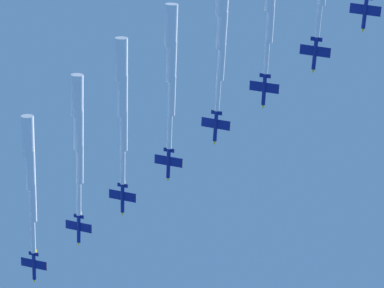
{
  "coord_description": "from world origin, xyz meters",
  "views": [
    {
      "loc": [
        24.1,
        -84.07,
        -86.35
      ],
      "look_at": [
        0.0,
        0.0,
        149.49
      ],
      "focal_mm": 84.42,
      "sensor_mm": 36.0,
      "label": 1
    }
  ],
  "objects_px": {
    "jet_starboard_inner": "(78,131)",
    "jet_port_mid": "(122,96)",
    "jet_starboard_mid": "(171,62)",
    "jet_port_inner": "(30,170)",
    "jet_port_outer": "(221,32)"
  },
  "relations": [
    {
      "from": "jet_port_mid",
      "to": "jet_starboard_mid",
      "type": "height_order",
      "value": "jet_starboard_mid"
    },
    {
      "from": "jet_starboard_mid",
      "to": "jet_port_outer",
      "type": "height_order",
      "value": "jet_port_outer"
    },
    {
      "from": "jet_port_inner",
      "to": "jet_starboard_inner",
      "type": "distance_m",
      "value": 17.59
    },
    {
      "from": "jet_port_inner",
      "to": "jet_port_mid",
      "type": "distance_m",
      "value": 34.01
    },
    {
      "from": "jet_starboard_inner",
      "to": "jet_starboard_mid",
      "type": "xyz_separation_m",
      "value": [
        30.71,
        -12.35,
        -1.94
      ]
    },
    {
      "from": "jet_starboard_inner",
      "to": "jet_port_outer",
      "type": "xyz_separation_m",
      "value": [
        45.9,
        -16.37,
        -0.72
      ]
    },
    {
      "from": "jet_port_outer",
      "to": "jet_starboard_inner",
      "type": "bearing_deg",
      "value": 160.37
    },
    {
      "from": "jet_port_inner",
      "to": "jet_port_outer",
      "type": "distance_m",
      "value": 66.1
    },
    {
      "from": "jet_starboard_inner",
      "to": "jet_port_outer",
      "type": "relative_size",
      "value": 1.11
    },
    {
      "from": "jet_starboard_inner",
      "to": "jet_port_mid",
      "type": "xyz_separation_m",
      "value": [
        15.21,
        -6.79,
        -2.05
      ]
    },
    {
      "from": "jet_port_inner",
      "to": "jet_port_outer",
      "type": "relative_size",
      "value": 1.11
    },
    {
      "from": "jet_port_inner",
      "to": "jet_port_mid",
      "type": "bearing_deg",
      "value": -23.23
    },
    {
      "from": "jet_starboard_inner",
      "to": "jet_port_outer",
      "type": "distance_m",
      "value": 48.74
    },
    {
      "from": "jet_port_mid",
      "to": "jet_starboard_mid",
      "type": "xyz_separation_m",
      "value": [
        15.5,
        -5.56,
        0.11
      ]
    },
    {
      "from": "jet_port_outer",
      "to": "jet_port_mid",
      "type": "bearing_deg",
      "value": 162.67
    }
  ]
}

